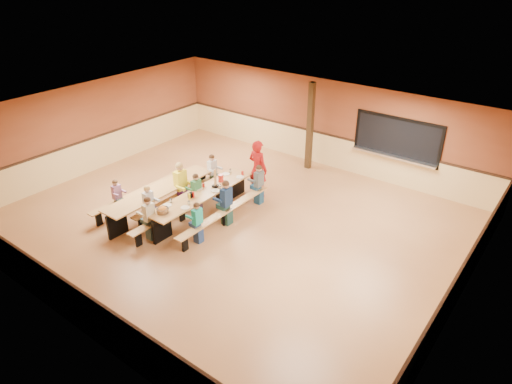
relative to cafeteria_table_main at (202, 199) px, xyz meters
The scene contains 23 objects.
ground 1.04m from the cafeteria_table_main, 14.25° to the left, with size 12.00×12.00×0.00m, color #9B633A.
room_envelope 0.91m from the cafeteria_table_main, 14.25° to the left, with size 12.04×10.04×3.02m.
kitchen_pass_through 6.31m from the cafeteria_table_main, 56.21° to the left, with size 2.78×0.28×1.38m.
structural_post 4.77m from the cafeteria_table_main, 81.78° to the left, with size 0.18×0.18×3.00m, color black.
cafeteria_table_main is the anchor object (origin of this frame).
cafeteria_table_second 1.24m from the cafeteria_table_main, 152.77° to the right, with size 1.91×3.70×0.74m.
seated_child_white_left 1.48m from the cafeteria_table_main, 123.87° to the right, with size 0.36×0.29×1.18m, color silver, non-canonical shape.
seated_adult_yellow 0.84m from the cafeteria_table_main, behind, with size 0.46×0.38×1.40m, color yellow, non-canonical shape.
seated_child_grey_left 1.58m from the cafeteria_table_main, 121.61° to the left, with size 0.36×0.30×1.20m, color silver, non-canonical shape.
seated_child_teal_right 1.34m from the cafeteria_table_main, 52.09° to the right, with size 0.34×0.28×1.14m, color teal, non-canonical shape.
seated_child_navy_right 0.84m from the cafeteria_table_main, ahead, with size 0.41×0.34×1.30m, color #162A4D, non-canonical shape.
seated_child_char_right 1.76m from the cafeteria_table_main, 61.98° to the left, with size 0.37×0.31×1.22m, color #4E5658, non-canonical shape.
seated_child_purple_sec 2.40m from the cafeteria_table_main, 143.43° to the right, with size 0.32×0.26×1.11m, color #9F6793, non-canonical shape.
seated_child_green_sec 0.29m from the cafeteria_table_main, 168.16° to the left, with size 0.36×0.30×1.19m, color #337241, non-canonical shape.
seated_child_tan_sec 1.71m from the cafeteria_table_main, 99.20° to the right, with size 0.37×0.30×1.21m, color beige, non-canonical shape.
standing_woman 2.02m from the cafeteria_table_main, 75.27° to the left, with size 0.66×0.43×1.80m, color #B21414.
punch_pitcher 0.91m from the cafeteria_table_main, 92.57° to the left, with size 0.16×0.16×0.22m, color red.
chip_bowl 1.45m from the cafeteria_table_main, 92.04° to the right, with size 0.32×0.32×0.15m, color orange, non-canonical shape.
napkin_dispenser 0.48m from the cafeteria_table_main, 97.96° to the right, with size 0.10×0.14×0.13m, color black.
condiment_mustard 0.58m from the cafeteria_table_main, 90.01° to the right, with size 0.06×0.06×0.17m, color yellow.
condiment_ketchup 0.46m from the cafeteria_table_main, 87.22° to the right, with size 0.06×0.06×0.17m, color #B2140F.
table_paddle 0.60m from the cafeteria_table_main, 80.39° to the left, with size 0.16×0.16×0.56m.
place_settings 0.27m from the cafeteria_table_main, 90.00° to the right, with size 0.65×3.30×0.11m, color beige, non-canonical shape.
Camera 1 is at (7.11, -8.28, 6.69)m, focal length 32.00 mm.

